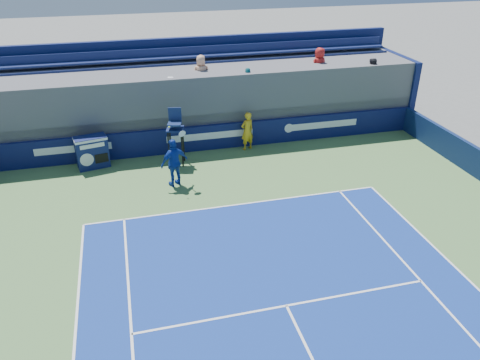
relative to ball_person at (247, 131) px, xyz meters
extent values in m
imported|color=gold|center=(0.00, 0.00, 0.00)|extent=(0.76, 0.63, 1.80)
cube|color=white|center=(-1.66, -4.80, -0.89)|extent=(10.97, 0.07, 0.00)
cube|color=white|center=(-1.66, -10.29, -0.89)|extent=(8.23, 0.07, 0.00)
cube|color=#0C1243|center=(-1.66, 0.41, -0.31)|extent=(20.40, 0.20, 1.20)
cube|color=white|center=(-7.66, 0.31, -0.19)|extent=(3.20, 0.01, 0.32)
cube|color=white|center=(-1.66, 0.31, -0.19)|extent=(4.00, 0.01, 0.32)
cube|color=white|center=(3.84, 0.31, -0.19)|extent=(3.60, 0.01, 0.32)
cylinder|color=white|center=(2.14, 0.31, -0.19)|extent=(0.44, 0.01, 0.44)
cube|color=#0E174A|center=(-6.88, -0.17, -0.21)|extent=(1.42, 0.95, 1.40)
cube|color=silver|center=(-6.88, -0.17, 0.42)|extent=(1.44, 0.98, 0.10)
cylinder|color=silver|center=(-7.10, -0.58, -0.36)|extent=(0.55, 0.14, 0.56)
cube|color=black|center=(-6.51, -0.46, -0.41)|extent=(0.54, 0.13, 0.40)
cube|color=white|center=(-6.80, -0.52, 0.21)|extent=(0.98, 0.22, 0.18)
cylinder|color=black|center=(-3.70, -0.96, -0.11)|extent=(0.08, 0.08, 1.60)
cylinder|color=black|center=(-3.15, -1.09, -0.11)|extent=(0.08, 0.08, 1.60)
cylinder|color=black|center=(-3.57, -0.41, -0.11)|extent=(0.08, 0.08, 1.60)
cylinder|color=black|center=(-3.02, -0.55, -0.11)|extent=(0.08, 0.08, 1.60)
cube|color=#0F1A4B|center=(-3.36, -0.75, 0.72)|extent=(0.85, 0.85, 0.06)
cube|color=navy|center=(-3.38, -0.85, 0.97)|extent=(0.64, 0.57, 0.08)
cube|color=#14214B|center=(-3.30, -0.50, 1.27)|extent=(0.55, 0.19, 0.60)
imported|color=#13339A|center=(-3.67, -2.69, 0.08)|extent=(1.25, 0.88, 1.97)
cylinder|color=black|center=(-3.33, -2.64, 0.79)|extent=(0.08, 0.16, 0.39)
torus|color=silver|center=(-3.30, -2.70, 1.27)|extent=(0.31, 0.20, 0.29)
cylinder|color=silver|center=(-3.30, -2.70, 1.27)|extent=(0.26, 0.15, 0.24)
sphere|color=#DAE933|center=(-3.79, -2.83, 1.64)|extent=(0.07, 0.07, 0.07)
cube|color=#545459|center=(-1.66, 2.31, 0.78)|extent=(20.40, 3.60, 3.38)
cube|color=#545459|center=(-1.66, 0.96, 0.56)|extent=(20.40, 0.90, 0.55)
cube|color=#152050|center=(-1.66, 0.86, 1.04)|extent=(20.00, 0.45, 0.08)
cube|color=#152050|center=(-1.66, 1.11, 1.24)|extent=(20.00, 0.06, 0.45)
cube|color=#545459|center=(-1.66, 1.86, 1.11)|extent=(20.40, 0.90, 0.55)
cube|color=#152050|center=(-1.66, 1.76, 1.59)|extent=(20.00, 0.45, 0.08)
cube|color=#152050|center=(-1.66, 2.01, 1.79)|extent=(20.00, 0.06, 0.45)
cube|color=#545459|center=(-1.66, 2.76, 1.66)|extent=(20.40, 0.90, 0.55)
cube|color=#152050|center=(-1.66, 2.66, 2.14)|extent=(20.00, 0.45, 0.08)
cube|color=#152050|center=(-1.66, 2.91, 2.34)|extent=(20.00, 0.06, 0.45)
cube|color=#545459|center=(-1.66, 3.66, 2.21)|extent=(20.40, 0.90, 0.55)
cube|color=#152050|center=(-1.66, 3.56, 2.69)|extent=(20.00, 0.45, 0.08)
cube|color=#152050|center=(-1.66, 3.81, 2.89)|extent=(20.00, 0.06, 0.45)
cube|color=#0C1647|center=(-1.66, 4.26, 1.29)|extent=(20.80, 0.30, 4.40)
cube|color=#0C1647|center=(8.69, 2.31, 0.79)|extent=(0.30, 3.90, 3.40)
imported|color=gold|center=(-8.39, 0.91, 1.60)|extent=(0.80, 0.67, 1.49)
imported|color=silver|center=(-3.24, 0.91, 1.68)|extent=(1.14, 0.77, 1.63)
imported|color=teal|center=(0.27, 0.91, 1.76)|extent=(1.12, 0.63, 1.79)
imported|color=red|center=(4.09, 1.81, 2.29)|extent=(0.97, 0.74, 1.76)
imported|color=black|center=(6.40, 0.91, 1.66)|extent=(0.66, 0.51, 1.60)
imported|color=black|center=(6.43, 0.91, 1.79)|extent=(1.00, 0.83, 1.87)
imported|color=#DEA37C|center=(-1.71, 1.81, 2.28)|extent=(0.89, 0.62, 1.74)
camera|label=1|loc=(-5.24, -19.26, 8.03)|focal=35.00mm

